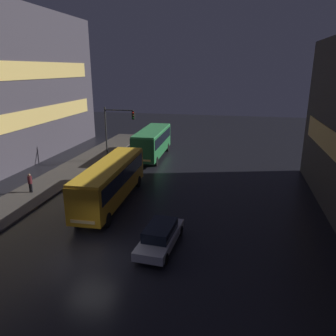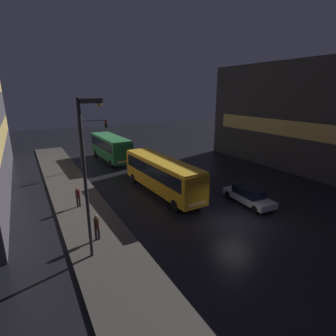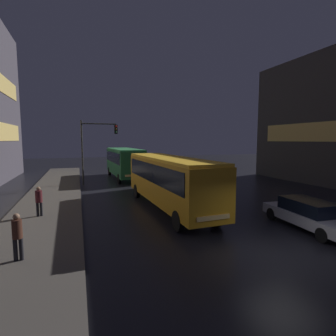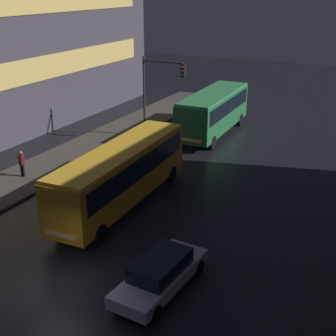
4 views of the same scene
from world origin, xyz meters
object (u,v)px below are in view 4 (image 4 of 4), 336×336
object	(u,v)px
bus_far	(214,109)
pedestrian_mid	(22,162)
traffic_light_main	(158,85)
bus_near	(122,171)
car_taxi	(161,273)

from	to	relation	value
bus_far	pedestrian_mid	size ratio (longest dim) A/B	5.88
bus_far	traffic_light_main	world-z (taller)	traffic_light_main
bus_near	bus_far	size ratio (longest dim) A/B	1.12
bus_far	traffic_light_main	distance (m)	4.90
bus_near	car_taxi	xyz separation A→B (m)	(5.24, -5.62, -1.28)
bus_far	car_taxi	world-z (taller)	bus_far
bus_near	pedestrian_mid	world-z (taller)	bus_near
car_taxi	traffic_light_main	xyz separation A→B (m)	(-8.95, 16.61, 3.45)
pedestrian_mid	traffic_light_main	distance (m)	11.64
bus_near	traffic_light_main	world-z (taller)	traffic_light_main
bus_near	bus_far	world-z (taller)	bus_far
bus_far	pedestrian_mid	distance (m)	15.27
bus_near	pedestrian_mid	bearing A→B (deg)	-5.02
car_taxi	traffic_light_main	bearing A→B (deg)	-57.85
bus_far	pedestrian_mid	bearing A→B (deg)	61.09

